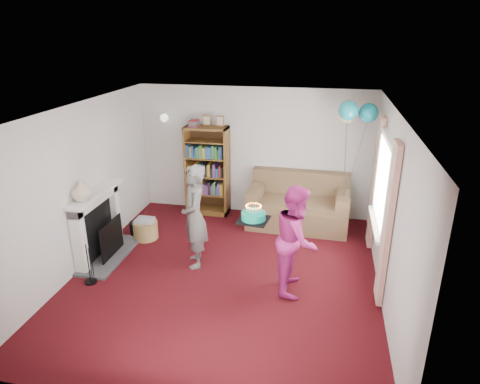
% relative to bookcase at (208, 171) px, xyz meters
% --- Properties ---
extents(ground, '(5.00, 5.00, 0.00)m').
position_rel_bookcase_xyz_m(ground, '(0.89, -2.30, -0.87)').
color(ground, '#370810').
rests_on(ground, ground).
extents(wall_back, '(4.50, 0.02, 2.50)m').
position_rel_bookcase_xyz_m(wall_back, '(0.89, 0.21, 0.38)').
color(wall_back, silver).
rests_on(wall_back, ground).
extents(wall_left, '(0.02, 5.00, 2.50)m').
position_rel_bookcase_xyz_m(wall_left, '(-1.37, -2.30, 0.38)').
color(wall_left, silver).
rests_on(wall_left, ground).
extents(wall_right, '(0.02, 5.00, 2.50)m').
position_rel_bookcase_xyz_m(wall_right, '(3.15, -2.30, 0.38)').
color(wall_right, silver).
rests_on(wall_right, ground).
extents(ceiling, '(4.50, 5.00, 0.01)m').
position_rel_bookcase_xyz_m(ceiling, '(0.89, -2.30, 1.64)').
color(ceiling, white).
rests_on(ceiling, wall_back).
extents(fireplace, '(0.55, 1.80, 1.12)m').
position_rel_bookcase_xyz_m(fireplace, '(-1.20, -2.11, -0.36)').
color(fireplace, '#3F3F42').
rests_on(fireplace, ground).
extents(window_bay, '(0.14, 2.02, 2.20)m').
position_rel_bookcase_xyz_m(window_bay, '(3.09, -1.70, 0.33)').
color(window_bay, white).
rests_on(window_bay, ground).
extents(wall_sconce, '(0.16, 0.23, 0.16)m').
position_rel_bookcase_xyz_m(wall_sconce, '(-0.86, 0.06, 1.01)').
color(wall_sconce, gold).
rests_on(wall_sconce, ground).
extents(bookcase, '(0.83, 0.42, 1.97)m').
position_rel_bookcase_xyz_m(bookcase, '(0.00, 0.00, 0.00)').
color(bookcase, '#472B14').
rests_on(bookcase, ground).
extents(sofa, '(1.84, 0.97, 0.97)m').
position_rel_bookcase_xyz_m(sofa, '(1.82, -0.22, -0.51)').
color(sofa, brown).
rests_on(sofa, ground).
extents(wicker_basket, '(0.43, 0.43, 0.38)m').
position_rel_bookcase_xyz_m(wicker_basket, '(-0.78, -1.37, -0.70)').
color(wicker_basket, '#A4834C').
rests_on(wicker_basket, ground).
extents(person_striped, '(0.57, 0.69, 1.64)m').
position_rel_bookcase_xyz_m(person_striped, '(0.36, -2.05, -0.05)').
color(person_striped, black).
rests_on(person_striped, ground).
extents(person_magenta, '(0.60, 0.77, 1.56)m').
position_rel_bookcase_xyz_m(person_magenta, '(1.94, -2.41, -0.09)').
color(person_magenta, '#B92579').
rests_on(person_magenta, ground).
extents(birthday_cake, '(0.40, 0.40, 0.22)m').
position_rel_bookcase_xyz_m(birthday_cake, '(1.35, -2.52, 0.26)').
color(birthday_cake, black).
rests_on(birthday_cake, ground).
extents(balloons, '(0.65, 0.70, 1.75)m').
position_rel_bookcase_xyz_m(balloons, '(2.67, -0.51, 1.35)').
color(balloons, '#3F3F3F').
rests_on(balloons, ground).
extents(mantel_vase, '(0.39, 0.39, 0.32)m').
position_rel_bookcase_xyz_m(mantel_vase, '(-1.23, -2.45, 0.42)').
color(mantel_vase, beige).
rests_on(mantel_vase, fireplace).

